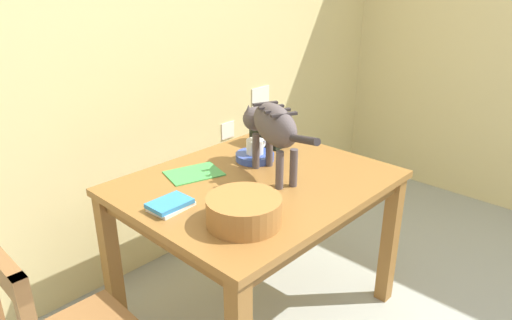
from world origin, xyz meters
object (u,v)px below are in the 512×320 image
object	(u,v)px
coffee_mug	(255,146)
book_stack	(170,205)
toaster	(269,130)
magazine	(194,173)
dining_table	(256,197)
wicker_basket	(244,210)
cat	(271,126)
saucer_bowl	(255,157)

from	to	relation	value
coffee_mug	book_stack	size ratio (longest dim) A/B	0.70
toaster	book_stack	bearing A→B (deg)	-165.88
magazine	dining_table	bearing A→B (deg)	-42.36
magazine	book_stack	xyz separation A→B (m)	(-0.29, -0.20, 0.01)
magazine	wicker_basket	size ratio (longest dim) A/B	0.87
coffee_mug	magazine	xyz separation A→B (m)	(-0.34, 0.09, -0.07)
magazine	book_stack	world-z (taller)	book_stack
cat	wicker_basket	world-z (taller)	cat
coffee_mug	toaster	xyz separation A→B (m)	(0.22, 0.10, 0.01)
dining_table	toaster	distance (m)	0.52
cat	toaster	bearing A→B (deg)	66.17
dining_table	cat	size ratio (longest dim) A/B	1.92
magazine	toaster	world-z (taller)	toaster
dining_table	saucer_bowl	world-z (taller)	saucer_bowl
wicker_basket	toaster	size ratio (longest dim) A/B	1.47
cat	saucer_bowl	world-z (taller)	cat
book_stack	dining_table	bearing A→B (deg)	-7.74
dining_table	toaster	bearing A→B (deg)	34.47
cat	book_stack	distance (m)	0.60
dining_table	wicker_basket	xyz separation A→B (m)	(-0.33, -0.25, 0.15)
saucer_bowl	coffee_mug	xyz separation A→B (m)	(0.00, 0.00, 0.06)
cat	magazine	xyz separation A→B (m)	(-0.26, 0.27, -0.24)
magazine	wicker_basket	distance (m)	0.54
saucer_bowl	wicker_basket	distance (m)	0.66
magazine	book_stack	bearing A→B (deg)	-128.55
cat	saucer_bowl	bearing A→B (deg)	90.00
cat	coffee_mug	size ratio (longest dim) A/B	4.93
magazine	toaster	xyz separation A→B (m)	(0.56, 0.01, 0.08)
cat	saucer_bowl	xyz separation A→B (m)	(0.08, 0.18, -0.22)
magazine	coffee_mug	bearing A→B (deg)	1.73
coffee_mug	wicker_basket	world-z (taller)	same
book_stack	toaster	size ratio (longest dim) A/B	0.91
cat	wicker_basket	distance (m)	0.52
dining_table	book_stack	world-z (taller)	book_stack
magazine	wicker_basket	bearing A→B (deg)	-91.62
dining_table	toaster	xyz separation A→B (m)	(0.40, 0.28, 0.18)
saucer_bowl	book_stack	xyz separation A→B (m)	(-0.63, -0.11, -0.00)
cat	book_stack	xyz separation A→B (m)	(-0.55, 0.07, -0.23)
coffee_mug	toaster	size ratio (longest dim) A/B	0.64
book_stack	wicker_basket	bearing A→B (deg)	-68.02
book_stack	saucer_bowl	bearing A→B (deg)	10.25
cat	wicker_basket	xyz separation A→B (m)	(-0.42, -0.24, -0.19)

